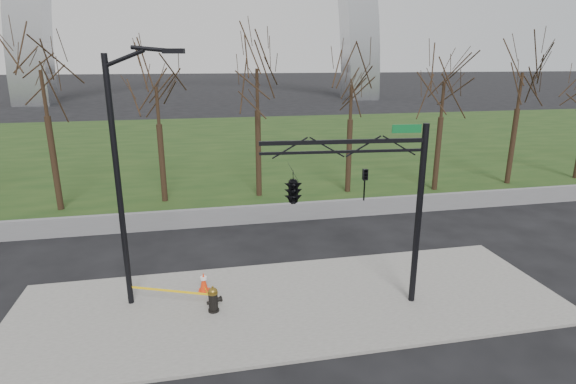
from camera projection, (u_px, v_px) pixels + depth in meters
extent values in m
plane|color=black|center=(292.00, 304.00, 15.05)|extent=(500.00, 500.00, 0.00)
cube|color=slate|center=(292.00, 303.00, 15.04)|extent=(18.00, 6.00, 0.10)
cube|color=black|center=(226.00, 144.00, 43.23)|extent=(120.00, 40.00, 0.06)
cube|color=#59595B|center=(258.00, 214.00, 22.44)|extent=(60.00, 0.30, 0.90)
cylinder|color=black|center=(214.00, 310.00, 14.46)|extent=(0.35, 0.35, 0.06)
cylinder|color=black|center=(213.00, 302.00, 14.39)|extent=(0.27, 0.27, 0.63)
cylinder|color=black|center=(220.00, 299.00, 14.47)|extent=(0.25, 0.22, 0.17)
cylinder|color=black|center=(209.00, 303.00, 14.31)|extent=(0.13, 0.13, 0.10)
cylinder|color=brown|center=(213.00, 293.00, 14.29)|extent=(0.31, 0.31, 0.06)
ellipsoid|color=brown|center=(213.00, 291.00, 14.27)|extent=(0.29, 0.29, 0.22)
cylinder|color=brown|center=(213.00, 287.00, 14.24)|extent=(0.06, 0.06, 0.08)
cube|color=red|center=(204.00, 291.00, 15.67)|extent=(0.41, 0.41, 0.04)
cone|color=red|center=(204.00, 281.00, 15.57)|extent=(0.29, 0.29, 0.69)
cylinder|color=white|center=(203.00, 278.00, 15.53)|extent=(0.22, 0.22, 0.10)
cylinder|color=black|center=(119.00, 189.00, 13.87)|extent=(0.18, 0.18, 8.00)
cylinder|color=black|center=(123.00, 58.00, 12.75)|extent=(1.25, 0.44, 0.56)
cylinder|color=black|center=(152.00, 49.00, 12.64)|extent=(1.20, 0.43, 0.22)
cube|color=black|center=(174.00, 51.00, 12.62)|extent=(0.64, 0.37, 0.14)
cylinder|color=black|center=(418.00, 218.00, 14.31)|extent=(0.20, 0.20, 6.00)
cube|color=black|center=(344.00, 142.00, 13.32)|extent=(4.99, 0.53, 0.12)
cube|color=black|center=(343.00, 152.00, 13.40)|extent=(4.99, 0.49, 0.08)
cube|color=#0C5926|center=(407.00, 129.00, 13.44)|extent=(0.90, 0.11, 0.25)
imported|color=black|center=(365.00, 185.00, 13.78)|extent=(0.18, 0.21, 1.00)
imported|color=black|center=(293.00, 187.00, 13.52)|extent=(0.73, 2.52, 1.00)
cube|color=yellow|center=(171.00, 291.00, 14.56)|extent=(2.65, 1.09, 0.08)
cube|color=yellow|center=(209.00, 295.00, 15.02)|extent=(0.27, 1.34, 0.08)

